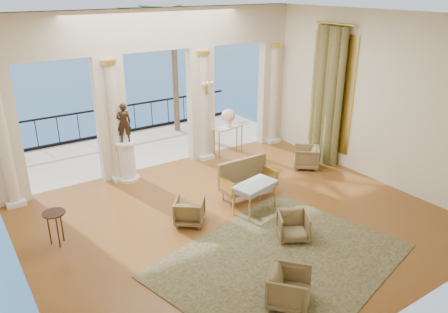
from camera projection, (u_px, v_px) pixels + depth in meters
floor at (236, 220)px, 10.10m from camera, size 9.00×9.00×0.00m
room_walls at (272, 111)px, 8.17m from camera, size 9.00×9.00×9.00m
arcade at (158, 80)px, 12.09m from camera, size 9.00×0.56×4.50m
terrace at (136, 148)px, 14.59m from camera, size 10.00×3.60×0.10m
balustrade at (117, 123)px, 15.65m from camera, size 9.00×0.06×1.03m
palm_tree at (173, 15)px, 14.70m from camera, size 2.00×2.00×4.50m
curtain at (327, 96)px, 12.72m from camera, size 0.33×1.40×4.09m
window_frame at (332, 93)px, 12.79m from camera, size 0.04×1.60×3.40m
wall_sconce at (207, 89)px, 12.70m from camera, size 0.30×0.11×0.33m
rug at (281, 260)px, 8.61m from camera, size 5.33×4.60×0.02m
armchair_a at (289, 286)px, 7.34m from camera, size 0.95×0.94×0.71m
armchair_b at (293, 225)px, 9.27m from camera, size 0.84×0.83×0.64m
armchair_c at (306, 156)px, 12.84m from camera, size 0.94×0.94×0.71m
armchair_d at (190, 210)px, 9.86m from camera, size 0.87×0.87×0.66m
settee at (246, 179)px, 11.07m from camera, size 1.46×0.64×0.96m
game_table at (255, 187)px, 10.24m from camera, size 1.17×0.80×0.73m
pedestal at (127, 162)px, 11.98m from camera, size 0.61×0.61×1.11m
statue at (124, 123)px, 11.56m from camera, size 0.44×0.34×1.07m
console_table at (228, 131)px, 13.69m from camera, size 1.02×0.52×0.92m
urn at (228, 117)px, 13.52m from camera, size 0.42×0.42×0.56m
side_table at (54, 217)px, 8.92m from camera, size 0.47×0.47×0.76m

